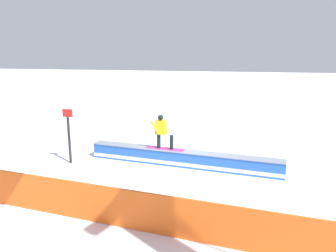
% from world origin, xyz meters
% --- Properties ---
extents(ground_plane, '(120.00, 120.00, 0.00)m').
position_xyz_m(ground_plane, '(0.00, 0.00, 0.00)').
color(ground_plane, white).
extents(grind_box, '(7.56, 1.43, 0.63)m').
position_xyz_m(grind_box, '(0.00, 0.00, 0.28)').
color(grind_box, blue).
rests_on(grind_box, ground_plane).
extents(snowboarder, '(1.57, 0.51, 1.34)m').
position_xyz_m(snowboarder, '(0.82, -0.11, 1.34)').
color(snowboarder, '#C03194').
rests_on(snowboarder, grind_box).
extents(safety_fence, '(13.30, 1.72, 1.04)m').
position_xyz_m(safety_fence, '(0.00, 4.84, 0.52)').
color(safety_fence, orange).
rests_on(safety_fence, ground_plane).
extents(trail_marker, '(0.40, 0.10, 2.17)m').
position_xyz_m(trail_marker, '(4.39, 0.59, 1.16)').
color(trail_marker, '#262628').
rests_on(trail_marker, ground_plane).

